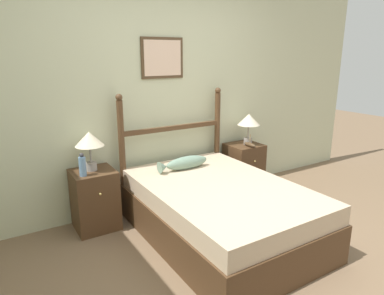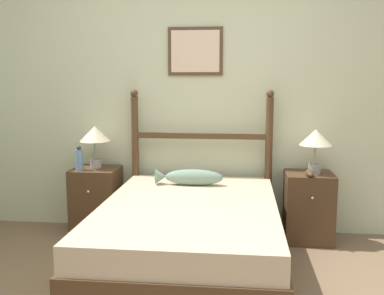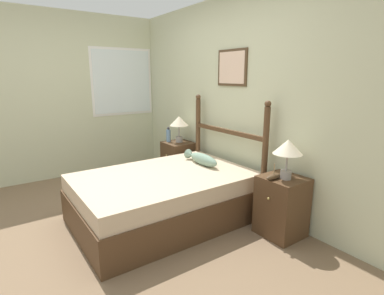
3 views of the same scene
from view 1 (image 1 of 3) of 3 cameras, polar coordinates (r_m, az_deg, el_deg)
ground_plane at (r=3.00m, az=10.58°, el=-20.22°), size 16.00×16.00×0.00m
wall_back at (r=3.91m, az=-5.84°, el=8.57°), size 6.40×0.08×2.55m
bed at (r=3.37m, az=4.68°, el=-10.52°), size 1.31×1.91×0.54m
headboard at (r=3.95m, az=-3.13°, el=0.51°), size 1.31×0.07×1.34m
nightstand_left at (r=3.64m, az=-15.87°, el=-8.35°), size 0.42×0.42×0.62m
nightstand_right at (r=4.51m, az=8.59°, el=-3.25°), size 0.42×0.42×0.62m
table_lamp_left at (r=3.46m, az=-16.73°, el=1.02°), size 0.28×0.28×0.39m
table_lamp_right at (r=4.36m, az=9.43°, el=4.34°), size 0.28×0.28×0.39m
bottle at (r=3.38m, az=-17.80°, el=-2.88°), size 0.07×0.07×0.23m
model_boat at (r=4.31m, az=9.62°, el=0.48°), size 0.06×0.20×0.16m
fish_pillow at (r=3.65m, az=-1.35°, el=-2.62°), size 0.58×0.13×0.14m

